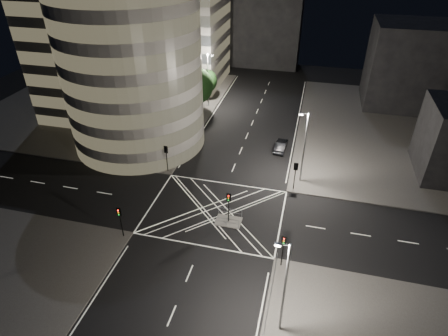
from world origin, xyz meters
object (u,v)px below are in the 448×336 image
(traffic_signal_nl, at_px, (120,217))
(sedan, at_px, (281,146))
(traffic_signal_nr, at_px, (283,245))
(central_island, at_px, (228,221))
(traffic_signal_island, at_px, (229,202))
(traffic_signal_fr, at_px, (295,171))
(traffic_signal_fl, at_px, (166,154))
(street_lamp_left_near, at_px, (174,120))
(street_lamp_right_near, at_px, (284,287))
(street_lamp_left_far, at_px, (208,78))
(street_lamp_right_far, at_px, (304,146))

(traffic_signal_nl, distance_m, sedan, 27.90)
(traffic_signal_nl, bearing_deg, traffic_signal_nr, 0.00)
(central_island, distance_m, traffic_signal_island, 2.84)
(traffic_signal_fr, bearing_deg, traffic_signal_fl, 180.00)
(traffic_signal_island, height_order, street_lamp_left_near, street_lamp_left_near)
(traffic_signal_fr, distance_m, street_lamp_right_near, 20.97)
(street_lamp_left_far, height_order, street_lamp_right_near, same)
(street_lamp_right_far, bearing_deg, traffic_signal_fr, -106.11)
(street_lamp_left_near, bearing_deg, traffic_signal_fr, -15.92)
(traffic_signal_fl, bearing_deg, street_lamp_left_far, 91.57)
(traffic_signal_fr, distance_m, street_lamp_left_near, 19.14)
(street_lamp_left_near, bearing_deg, traffic_signal_nl, -88.06)
(traffic_signal_nl, xyz_separation_m, street_lamp_left_near, (-0.64, 18.80, 2.63))
(traffic_signal_nr, height_order, sedan, traffic_signal_nr)
(traffic_signal_island, relative_size, sedan, 0.89)
(traffic_signal_nl, height_order, street_lamp_right_near, street_lamp_right_near)
(traffic_signal_fl, height_order, sedan, traffic_signal_fl)
(traffic_signal_nl, relative_size, street_lamp_right_near, 0.40)
(street_lamp_right_far, xyz_separation_m, street_lamp_right_near, (0.00, -23.00, 0.00))
(traffic_signal_nl, height_order, sedan, traffic_signal_nl)
(street_lamp_left_far, distance_m, sedan, 20.86)
(street_lamp_left_far, bearing_deg, central_island, -70.05)
(traffic_signal_nl, distance_m, street_lamp_left_near, 18.99)
(street_lamp_left_near, bearing_deg, street_lamp_right_near, -54.03)
(traffic_signal_island, xyz_separation_m, sedan, (3.97, 18.27, -2.17))
(central_island, relative_size, traffic_signal_nr, 0.75)
(traffic_signal_nl, bearing_deg, street_lamp_right_far, 40.91)
(traffic_signal_nl, height_order, street_lamp_left_near, street_lamp_left_near)
(central_island, distance_m, street_lamp_right_near, 15.54)
(central_island, bearing_deg, traffic_signal_nr, -37.93)
(traffic_signal_island, xyz_separation_m, street_lamp_left_near, (-11.44, 13.50, 2.63))
(traffic_signal_fr, bearing_deg, street_lamp_left_far, 128.17)
(traffic_signal_fl, xyz_separation_m, traffic_signal_nl, (0.00, -13.60, 0.00))
(traffic_signal_nl, xyz_separation_m, street_lamp_right_near, (18.24, -7.20, 2.63))
(street_lamp_left_far, relative_size, street_lamp_right_near, 1.00)
(street_lamp_left_far, height_order, sedan, street_lamp_left_far)
(traffic_signal_nl, xyz_separation_m, traffic_signal_nr, (17.60, 0.00, 0.00))
(central_island, bearing_deg, street_lamp_left_far, 109.95)
(central_island, height_order, sedan, sedan)
(central_island, distance_m, sedan, 18.71)
(street_lamp_right_far, height_order, street_lamp_right_near, same)
(traffic_signal_fl, height_order, traffic_signal_nl, same)
(street_lamp_left_far, bearing_deg, street_lamp_left_near, -90.00)
(traffic_signal_fl, bearing_deg, traffic_signal_fr, 0.00)
(street_lamp_left_far, relative_size, sedan, 2.22)
(traffic_signal_fl, distance_m, street_lamp_left_far, 23.36)
(street_lamp_left_near, relative_size, street_lamp_right_far, 1.00)
(street_lamp_right_far, bearing_deg, street_lamp_right_near, -90.00)
(traffic_signal_fr, xyz_separation_m, street_lamp_right_far, (0.64, 2.20, 2.63))
(traffic_signal_nr, distance_m, street_lamp_right_near, 7.69)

